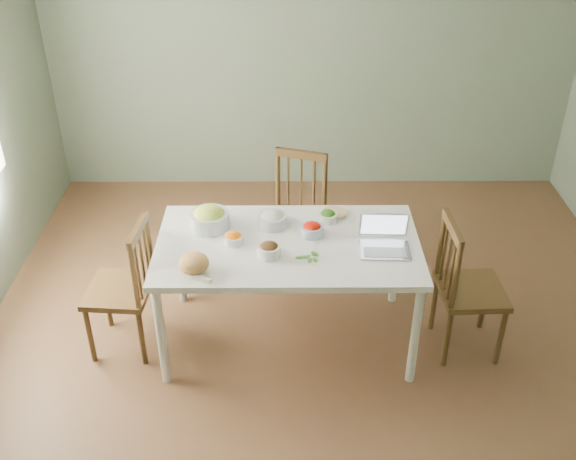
{
  "coord_description": "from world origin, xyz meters",
  "views": [
    {
      "loc": [
        -0.26,
        -3.67,
        3.28
      ],
      "look_at": [
        -0.25,
        0.07,
        0.93
      ],
      "focal_mm": 41.73,
      "sensor_mm": 36.0,
      "label": 1
    }
  ],
  "objects_px": {
    "chair_left": "(119,287)",
    "laptop": "(386,237)",
    "chair_far": "(294,220)",
    "bread_boule": "(194,263)",
    "chair_right": "(472,288)",
    "bowl_squash": "(210,218)",
    "dining_table": "(288,292)"
  },
  "relations": [
    {
      "from": "bread_boule",
      "to": "laptop",
      "type": "distance_m",
      "value": 1.24
    },
    {
      "from": "chair_left",
      "to": "laptop",
      "type": "bearing_deg",
      "value": 93.25
    },
    {
      "from": "chair_right",
      "to": "dining_table",
      "type": "bearing_deg",
      "value": 83.67
    },
    {
      "from": "bowl_squash",
      "to": "laptop",
      "type": "distance_m",
      "value": 1.21
    },
    {
      "from": "laptop",
      "to": "bowl_squash",
      "type": "bearing_deg",
      "value": 167.78
    },
    {
      "from": "dining_table",
      "to": "laptop",
      "type": "height_order",
      "value": "laptop"
    },
    {
      "from": "dining_table",
      "to": "laptop",
      "type": "relative_size",
      "value": 5.43
    },
    {
      "from": "dining_table",
      "to": "chair_left",
      "type": "distance_m",
      "value": 1.17
    },
    {
      "from": "laptop",
      "to": "chair_left",
      "type": "bearing_deg",
      "value": -179.21
    },
    {
      "from": "chair_left",
      "to": "laptop",
      "type": "height_order",
      "value": "laptop"
    },
    {
      "from": "chair_far",
      "to": "bread_boule",
      "type": "height_order",
      "value": "chair_far"
    },
    {
      "from": "dining_table",
      "to": "chair_left",
      "type": "bearing_deg",
      "value": -176.93
    },
    {
      "from": "chair_right",
      "to": "bread_boule",
      "type": "xyz_separation_m",
      "value": [
        -1.85,
        -0.23,
        0.37
      ]
    },
    {
      "from": "chair_left",
      "to": "bowl_squash",
      "type": "distance_m",
      "value": 0.79
    },
    {
      "from": "chair_right",
      "to": "laptop",
      "type": "relative_size",
      "value": 3.17
    },
    {
      "from": "chair_left",
      "to": "bowl_squash",
      "type": "xyz_separation_m",
      "value": [
        0.63,
        0.26,
        0.4
      ]
    },
    {
      "from": "chair_left",
      "to": "dining_table",
      "type": "bearing_deg",
      "value": 97.73
    },
    {
      "from": "bread_boule",
      "to": "chair_left",
      "type": "bearing_deg",
      "value": 155.5
    },
    {
      "from": "chair_far",
      "to": "bread_boule",
      "type": "xyz_separation_m",
      "value": [
        -0.64,
        -1.13,
        0.37
      ]
    },
    {
      "from": "chair_right",
      "to": "bread_boule",
      "type": "height_order",
      "value": "chair_right"
    },
    {
      "from": "dining_table",
      "to": "bread_boule",
      "type": "distance_m",
      "value": 0.82
    },
    {
      "from": "chair_left",
      "to": "laptop",
      "type": "xyz_separation_m",
      "value": [
        1.8,
        -0.04,
        0.43
      ]
    },
    {
      "from": "chair_right",
      "to": "chair_far",
      "type": "bearing_deg",
      "value": 51.31
    },
    {
      "from": "chair_right",
      "to": "bowl_squash",
      "type": "bearing_deg",
      "value": 78.78
    },
    {
      "from": "bread_boule",
      "to": "laptop",
      "type": "xyz_separation_m",
      "value": [
        1.22,
        0.22,
        0.05
      ]
    },
    {
      "from": "bread_boule",
      "to": "chair_right",
      "type": "bearing_deg",
      "value": 7.2
    },
    {
      "from": "chair_far",
      "to": "dining_table",
      "type": "bearing_deg",
      "value": -75.37
    },
    {
      "from": "dining_table",
      "to": "chair_right",
      "type": "height_order",
      "value": "chair_right"
    },
    {
      "from": "chair_right",
      "to": "laptop",
      "type": "bearing_deg",
      "value": 89.23
    },
    {
      "from": "chair_right",
      "to": "bowl_squash",
      "type": "distance_m",
      "value": 1.86
    },
    {
      "from": "laptop",
      "to": "bread_boule",
      "type": "bearing_deg",
      "value": -167.67
    },
    {
      "from": "chair_far",
      "to": "bread_boule",
      "type": "relative_size",
      "value": 5.4
    }
  ]
}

